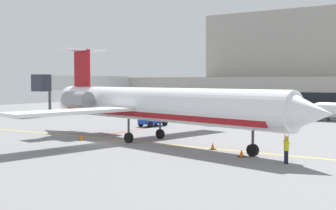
{
  "coord_description": "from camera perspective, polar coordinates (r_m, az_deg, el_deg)",
  "views": [
    {
      "loc": [
        25.13,
        -28.76,
        5.51
      ],
      "look_at": [
        1.03,
        9.49,
        3.0
      ],
      "focal_mm": 46.41,
      "sensor_mm": 36.0,
      "label": 1
    }
  ],
  "objects": [
    {
      "name": "safety_cone_bravo",
      "position": [
        41.18,
        -11.37,
        -4.23
      ],
      "size": [
        0.47,
        0.47,
        0.55
      ],
      "color": "orange",
      "rests_on": "ground"
    },
    {
      "name": "jet_bridge_west",
      "position": [
        77.6,
        -10.97,
        2.85
      ],
      "size": [
        2.4,
        22.81,
        6.53
      ],
      "color": "silver",
      "rests_on": "ground"
    },
    {
      "name": "belt_loader",
      "position": [
        65.76,
        2.12,
        -0.86
      ],
      "size": [
        3.95,
        2.22,
        1.9
      ],
      "color": "#19389E",
      "rests_on": "ground"
    },
    {
      "name": "marshaller",
      "position": [
        30.06,
        15.28,
        -5.58
      ],
      "size": [
        0.65,
        0.65,
        1.95
      ],
      "color": "#191E33",
      "rests_on": "ground"
    },
    {
      "name": "regional_jet",
      "position": [
        39.39,
        -2.33,
        0.06
      ],
      "size": [
        33.2,
        25.17,
        8.95
      ],
      "color": "white",
      "rests_on": "ground"
    },
    {
      "name": "ground",
      "position": [
        38.6,
        -8.88,
        -5.14
      ],
      "size": [
        120.0,
        120.0,
        0.11
      ],
      "color": "slate"
    },
    {
      "name": "safety_cone_charlie",
      "position": [
        35.23,
        5.89,
        -5.43
      ],
      "size": [
        0.47,
        0.47,
        0.55
      ],
      "color": "orange",
      "rests_on": "ground"
    },
    {
      "name": "pushback_tractor",
      "position": [
        53.09,
        -1.72,
        -1.73
      ],
      "size": [
        2.4,
        3.9,
        2.15
      ],
      "color": "#19389E",
      "rests_on": "ground"
    },
    {
      "name": "safety_cone_alpha",
      "position": [
        32.12,
        9.63,
        -6.3
      ],
      "size": [
        0.47,
        0.47,
        0.55
      ],
      "color": "orange",
      "rests_on": "ground"
    },
    {
      "name": "baggage_tug",
      "position": [
        55.21,
        6.48,
        -1.54
      ],
      "size": [
        2.69,
        3.74,
        2.21
      ],
      "color": "#19389E",
      "rests_on": "ground"
    },
    {
      "name": "terminal_building",
      "position": [
        79.37,
        16.15,
        3.39
      ],
      "size": [
        75.81,
        14.34,
        17.82
      ],
      "color": "#ADA89E",
      "rests_on": "ground"
    }
  ]
}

